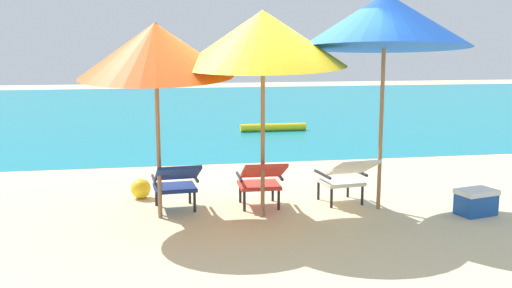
% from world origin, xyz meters
% --- Properties ---
extents(ground_plane, '(40.00, 40.00, 0.00)m').
position_xyz_m(ground_plane, '(0.00, 4.00, 0.00)').
color(ground_plane, beige).
extents(ocean_band, '(40.00, 18.00, 0.01)m').
position_xyz_m(ocean_band, '(0.00, 11.80, 0.00)').
color(ocean_band, teal).
rests_on(ocean_band, ground_plane).
extents(swim_buoy, '(1.60, 0.18, 0.18)m').
position_xyz_m(swim_buoy, '(1.48, 6.45, 0.10)').
color(swim_buoy, yellow).
rests_on(swim_buoy, ocean_band).
extents(lounge_chair_left, '(0.60, 0.91, 0.68)m').
position_xyz_m(lounge_chair_left, '(-1.10, -0.06, 0.40)').
color(lounge_chair_left, navy).
rests_on(lounge_chair_left, ground_plane).
extents(lounge_chair_center, '(0.56, 0.89, 0.68)m').
position_xyz_m(lounge_chair_center, '(-0.04, -0.12, 0.40)').
color(lounge_chair_center, red).
rests_on(lounge_chair_center, ground_plane).
extents(lounge_chair_right, '(0.64, 0.94, 0.68)m').
position_xyz_m(lounge_chair_right, '(1.08, -0.13, 0.40)').
color(lounge_chair_right, silver).
rests_on(lounge_chair_right, ground_plane).
extents(beach_umbrella_left, '(2.16, 2.19, 2.40)m').
position_xyz_m(beach_umbrella_left, '(-1.31, -0.25, 2.01)').
color(beach_umbrella_left, olive).
rests_on(beach_umbrella_left, ground_plane).
extents(beach_umbrella_center, '(2.54, 2.56, 2.53)m').
position_xyz_m(beach_umbrella_center, '(-0.07, -0.42, 2.15)').
color(beach_umbrella_center, olive).
rests_on(beach_umbrella_center, ground_plane).
extents(beach_umbrella_right, '(2.53, 2.56, 2.77)m').
position_xyz_m(beach_umbrella_right, '(1.45, -0.34, 2.37)').
color(beach_umbrella_right, olive).
rests_on(beach_umbrella_right, ground_plane).
extents(beach_ball, '(0.27, 0.27, 0.27)m').
position_xyz_m(beach_ball, '(-1.56, 0.71, 0.14)').
color(beach_ball, yellow).
rests_on(beach_ball, ground_plane).
extents(cooler_box, '(0.53, 0.42, 0.32)m').
position_xyz_m(cooler_box, '(2.54, -0.79, 0.16)').
color(cooler_box, '#194CA5').
rests_on(cooler_box, ground_plane).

